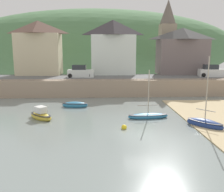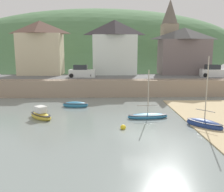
# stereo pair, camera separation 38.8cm
# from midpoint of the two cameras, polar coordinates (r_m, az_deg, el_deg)

# --- Properties ---
(quay_seawall) EXTENTS (48.00, 9.40, 2.40)m
(quay_seawall) POSITION_cam_midpoint_polar(r_m,az_deg,el_deg) (37.11, 1.98, 2.23)
(quay_seawall) COLOR tan
(quay_seawall) RESTS_ON ground
(hillside_backdrop) EXTENTS (80.00, 44.00, 20.76)m
(hillside_backdrop) POSITION_cam_midpoint_polar(r_m,az_deg,el_deg) (74.32, -3.58, 10.98)
(hillside_backdrop) COLOR #4F794C
(hillside_backdrop) RESTS_ON ground
(waterfront_building_left) EXTENTS (7.58, 5.14, 9.14)m
(waterfront_building_left) POSITION_cam_midpoint_polar(r_m,az_deg,el_deg) (45.61, -16.57, 10.55)
(waterfront_building_left) COLOR beige
(waterfront_building_left) RESTS_ON ground
(waterfront_building_centre) EXTENTS (7.77, 4.76, 9.31)m
(waterfront_building_centre) POSITION_cam_midpoint_polar(r_m,az_deg,el_deg) (44.35, -0.01, 11.12)
(waterfront_building_centre) COLOR white
(waterfront_building_centre) RESTS_ON ground
(waterfront_building_right) EXTENTS (8.73, 4.87, 8.05)m
(waterfront_building_right) POSITION_cam_midpoint_polar(r_m,az_deg,el_deg) (46.51, 15.44, 9.91)
(waterfront_building_right) COLOR slate
(waterfront_building_right) RESTS_ON ground
(church_with_spire) EXTENTS (3.00, 3.00, 13.49)m
(church_with_spire) POSITION_cam_midpoint_polar(r_m,az_deg,el_deg) (49.95, 12.26, 13.36)
(church_with_spire) COLOR gray
(church_with_spire) RESTS_ON ground
(sailboat_white_hull) EXTENTS (3.07, 3.10, 1.41)m
(sailboat_white_hull) POSITION_cam_midpoint_polar(r_m,az_deg,el_deg) (25.78, -16.30, -4.24)
(sailboat_white_hull) COLOR gold
(sailboat_white_hull) RESTS_ON ground
(sailboat_blue_trim) EXTENTS (3.09, 3.27, 6.40)m
(sailboat_blue_trim) POSITION_cam_midpoint_polar(r_m,az_deg,el_deg) (23.55, 19.93, -5.90)
(sailboat_blue_trim) COLOR navy
(sailboat_blue_trim) RESTS_ON ground
(sailboat_nearest_shore) EXTENTS (3.14, 1.56, 0.81)m
(sailboat_nearest_shore) POSITION_cam_midpoint_polar(r_m,az_deg,el_deg) (30.14, -8.78, -1.99)
(sailboat_nearest_shore) COLOR teal
(sailboat_nearest_shore) RESTS_ON ground
(motorboat_with_cabin) EXTENTS (4.16, 1.49, 4.95)m
(motorboat_with_cabin) POSITION_cam_midpoint_polar(r_m,az_deg,el_deg) (25.24, 7.77, -4.48)
(motorboat_with_cabin) COLOR teal
(motorboat_with_cabin) RESTS_ON ground
(parked_car_near_slipway) EXTENTS (4.17, 1.87, 1.95)m
(parked_car_near_slipway) POSITION_cam_midpoint_polar(r_m,az_deg,el_deg) (40.11, -7.43, 5.44)
(parked_car_near_slipway) COLOR silver
(parked_car_near_slipway) RESTS_ON ground
(parked_car_by_wall) EXTENTS (4.22, 2.01, 1.95)m
(parked_car_by_wall) POSITION_cam_midpoint_polar(r_m,az_deg,el_deg) (43.72, 21.50, 5.21)
(parked_car_by_wall) COLOR silver
(parked_car_by_wall) RESTS_ON ground
(mooring_buoy) EXTENTS (0.47, 0.47, 0.47)m
(mooring_buoy) POSITION_cam_midpoint_polar(r_m,az_deg,el_deg) (21.73, 2.26, -7.13)
(mooring_buoy) COLOR yellow
(mooring_buoy) RESTS_ON ground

